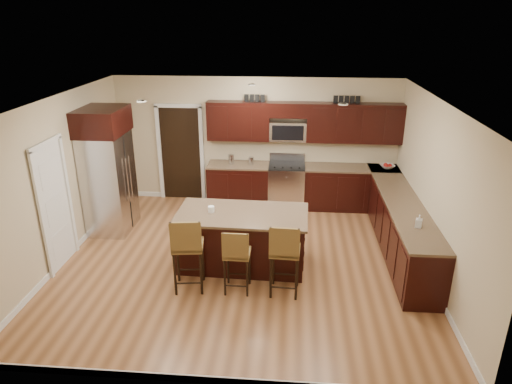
# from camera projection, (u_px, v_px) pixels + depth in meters

# --- Properties ---
(floor) EXTENTS (6.00, 6.00, 0.00)m
(floor) POSITION_uv_depth(u_px,v_px,m) (243.00, 261.00, 7.71)
(floor) COLOR #99653D
(floor) RESTS_ON ground
(ceiling) EXTENTS (6.00, 6.00, 0.00)m
(ceiling) POSITION_uv_depth(u_px,v_px,m) (241.00, 101.00, 6.72)
(ceiling) COLOR silver
(ceiling) RESTS_ON wall_back
(wall_back) EXTENTS (6.00, 0.00, 6.00)m
(wall_back) POSITION_uv_depth(u_px,v_px,m) (256.00, 141.00, 9.76)
(wall_back) COLOR #C8B690
(wall_back) RESTS_ON floor
(wall_left) EXTENTS (0.00, 5.50, 5.50)m
(wall_left) POSITION_uv_depth(u_px,v_px,m) (59.00, 181.00, 7.45)
(wall_left) COLOR #C8B690
(wall_left) RESTS_ON floor
(wall_right) EXTENTS (0.00, 5.50, 5.50)m
(wall_right) POSITION_uv_depth(u_px,v_px,m) (436.00, 192.00, 6.98)
(wall_right) COLOR #C8B690
(wall_right) RESTS_ON floor
(base_cabinets) EXTENTS (4.02, 3.96, 0.92)m
(base_cabinets) POSITION_uv_depth(u_px,v_px,m) (349.00, 206.00, 8.74)
(base_cabinets) COLOR black
(base_cabinets) RESTS_ON floor
(upper_cabinets) EXTENTS (4.00, 0.33, 0.80)m
(upper_cabinets) POSITION_uv_depth(u_px,v_px,m) (306.00, 121.00, 9.35)
(upper_cabinets) COLOR black
(upper_cabinets) RESTS_ON wall_back
(range) EXTENTS (0.76, 0.64, 1.11)m
(range) POSITION_uv_depth(u_px,v_px,m) (286.00, 185.00, 9.76)
(range) COLOR silver
(range) RESTS_ON floor
(microwave) EXTENTS (0.76, 0.31, 0.40)m
(microwave) POSITION_uv_depth(u_px,v_px,m) (288.00, 131.00, 9.48)
(microwave) COLOR silver
(microwave) RESTS_ON upper_cabinets
(doorway) EXTENTS (0.85, 0.03, 2.06)m
(doorway) POSITION_uv_depth(u_px,v_px,m) (181.00, 154.00, 9.99)
(doorway) COLOR black
(doorway) RESTS_ON floor
(pantry_door) EXTENTS (0.03, 0.80, 2.04)m
(pantry_door) POSITION_uv_depth(u_px,v_px,m) (55.00, 207.00, 7.29)
(pantry_door) COLOR white
(pantry_door) RESTS_ON floor
(letter_decor) EXTENTS (2.20, 0.03, 0.15)m
(letter_decor) POSITION_uv_depth(u_px,v_px,m) (300.00, 99.00, 9.19)
(letter_decor) COLOR black
(letter_decor) RESTS_ON upper_cabinets
(island) EXTENTS (2.14, 1.17, 0.92)m
(island) POSITION_uv_depth(u_px,v_px,m) (242.00, 240.00, 7.50)
(island) COLOR black
(island) RESTS_ON floor
(stool_left) EXTENTS (0.50, 0.50, 1.19)m
(stool_left) POSITION_uv_depth(u_px,v_px,m) (187.00, 246.00, 6.65)
(stool_left) COLOR brown
(stool_left) RESTS_ON floor
(stool_mid) EXTENTS (0.39, 0.39, 1.03)m
(stool_mid) POSITION_uv_depth(u_px,v_px,m) (236.00, 254.00, 6.64)
(stool_mid) COLOR brown
(stool_mid) RESTS_ON floor
(stool_right) EXTENTS (0.45, 0.45, 1.16)m
(stool_right) POSITION_uv_depth(u_px,v_px,m) (285.00, 252.00, 6.55)
(stool_right) COLOR brown
(stool_right) RESTS_ON floor
(refrigerator) EXTENTS (0.79, 1.00, 2.35)m
(refrigerator) POSITION_uv_depth(u_px,v_px,m) (108.00, 170.00, 8.45)
(refrigerator) COLOR silver
(refrigerator) RESTS_ON floor
(floor_mat) EXTENTS (0.94, 0.80, 0.01)m
(floor_mat) POSITION_uv_depth(u_px,v_px,m) (248.00, 221.00, 9.18)
(floor_mat) COLOR brown
(floor_mat) RESTS_ON floor
(fruit_bowl) EXTENTS (0.37, 0.37, 0.07)m
(fruit_bowl) POSITION_uv_depth(u_px,v_px,m) (387.00, 166.00, 9.42)
(fruit_bowl) COLOR silver
(fruit_bowl) RESTS_ON base_cabinets
(soap_bottle) EXTENTS (0.12, 0.12, 0.20)m
(soap_bottle) POSITION_uv_depth(u_px,v_px,m) (419.00, 221.00, 6.80)
(soap_bottle) COLOR #B2B2B2
(soap_bottle) RESTS_ON base_cabinets
(canister_tall) EXTENTS (0.12, 0.12, 0.21)m
(canister_tall) POSITION_uv_depth(u_px,v_px,m) (231.00, 159.00, 9.64)
(canister_tall) COLOR silver
(canister_tall) RESTS_ON base_cabinets
(canister_short) EXTENTS (0.11, 0.11, 0.16)m
(canister_short) POSITION_uv_depth(u_px,v_px,m) (251.00, 161.00, 9.62)
(canister_short) COLOR silver
(canister_short) RESTS_ON base_cabinets
(island_jar) EXTENTS (0.10, 0.10, 0.10)m
(island_jar) POSITION_uv_depth(u_px,v_px,m) (211.00, 209.00, 7.34)
(island_jar) COLOR white
(island_jar) RESTS_ON island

